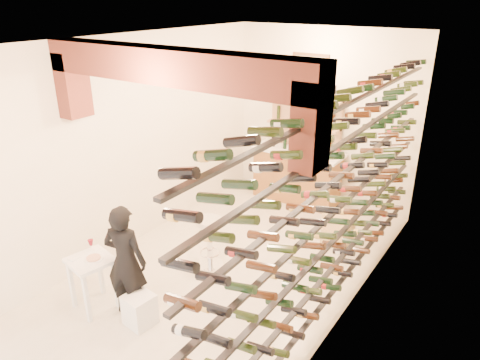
% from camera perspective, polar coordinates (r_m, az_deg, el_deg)
% --- Properties ---
extents(ground, '(6.00, 6.00, 0.00)m').
position_cam_1_polar(ground, '(6.61, -1.49, -11.29)').
color(ground, beige).
rests_on(ground, ground).
extents(room_shell, '(3.52, 6.02, 3.21)m').
position_cam_1_polar(room_shell, '(5.46, -3.34, 7.33)').
color(room_shell, white).
rests_on(room_shell, ground).
extents(wine_rack, '(0.32, 5.70, 2.56)m').
position_cam_1_polar(wine_rack, '(5.20, 12.17, -2.22)').
color(wine_rack, black).
rests_on(wine_rack, ground).
extents(back_counter, '(1.70, 0.62, 1.29)m').
position_cam_1_polar(back_counter, '(8.51, 7.25, 0.75)').
color(back_counter, '#99622F').
rests_on(back_counter, ground).
extents(back_shelving, '(1.40, 0.31, 2.73)m').
position_cam_1_polar(back_shelving, '(8.50, 8.21, 5.23)').
color(back_shelving, tan).
rests_on(back_shelving, ground).
extents(tasting_table, '(0.57, 0.57, 0.86)m').
position_cam_1_polar(tasting_table, '(5.88, -18.48, -10.59)').
color(tasting_table, white).
rests_on(tasting_table, ground).
extents(white_stool, '(0.35, 0.35, 0.40)m').
position_cam_1_polar(white_stool, '(5.69, -12.71, -15.88)').
color(white_stool, white).
rests_on(white_stool, ground).
extents(person, '(0.62, 0.50, 1.47)m').
position_cam_1_polar(person, '(5.59, -14.43, -10.05)').
color(person, black).
rests_on(person, ground).
extents(chrome_barstool, '(0.40, 0.40, 0.77)m').
position_cam_1_polar(chrome_barstool, '(6.46, -3.92, -7.55)').
color(chrome_barstool, silver).
rests_on(chrome_barstool, ground).
extents(crate_lower, '(0.45, 0.34, 0.26)m').
position_cam_1_polar(crate_lower, '(7.30, 12.32, -7.10)').
color(crate_lower, '#D9B477').
rests_on(crate_lower, ground).
extents(crate_upper, '(0.50, 0.40, 0.25)m').
position_cam_1_polar(crate_upper, '(7.18, 12.49, -5.32)').
color(crate_upper, '#D9B477').
rests_on(crate_upper, crate_lower).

